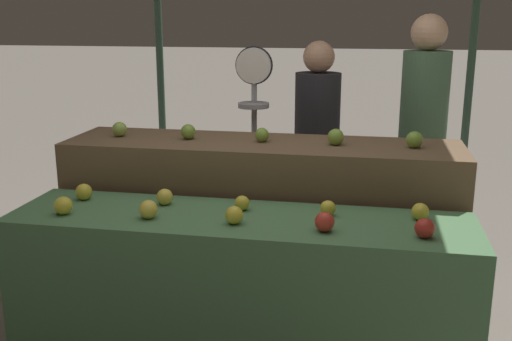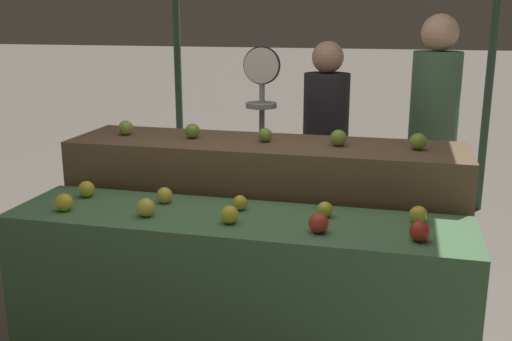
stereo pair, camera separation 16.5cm
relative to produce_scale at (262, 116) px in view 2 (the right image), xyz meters
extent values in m
cylinder|color=#33513D|center=(-1.30, 1.87, 0.19)|extent=(0.07, 0.07, 2.59)
cylinder|color=#33513D|center=(1.60, 1.87, 0.19)|extent=(0.07, 0.07, 2.59)
cube|color=#4C7A4C|center=(0.15, -1.16, -0.69)|extent=(2.20, 0.55, 0.82)
cube|color=brown|center=(0.15, -0.56, -0.58)|extent=(2.20, 0.55, 1.05)
sphere|color=gold|center=(-0.67, -1.27, -0.24)|extent=(0.09, 0.09, 0.09)
sphere|color=yellow|center=(-0.26, -1.26, -0.24)|extent=(0.09, 0.09, 0.09)
sphere|color=gold|center=(0.15, -1.25, -0.25)|extent=(0.08, 0.08, 0.08)
sphere|color=red|center=(0.56, -1.28, -0.24)|extent=(0.09, 0.09, 0.09)
sphere|color=#B72D23|center=(0.98, -1.27, -0.24)|extent=(0.09, 0.09, 0.09)
sphere|color=gold|center=(-0.69, -1.04, -0.24)|extent=(0.08, 0.08, 0.08)
sphere|color=yellow|center=(-0.25, -1.04, -0.25)|extent=(0.08, 0.08, 0.08)
sphere|color=gold|center=(0.15, -1.05, -0.25)|extent=(0.07, 0.07, 0.07)
sphere|color=gold|center=(0.56, -1.06, -0.25)|extent=(0.07, 0.07, 0.07)
sphere|color=gold|center=(0.98, -1.04, -0.25)|extent=(0.08, 0.08, 0.08)
sphere|color=#8EB247|center=(-0.68, -0.56, -0.01)|extent=(0.09, 0.09, 0.09)
sphere|color=#7AA338|center=(-0.27, -0.55, -0.01)|extent=(0.08, 0.08, 0.08)
sphere|color=#7AA338|center=(0.15, -0.55, -0.01)|extent=(0.08, 0.08, 0.08)
sphere|color=#7AA338|center=(0.56, -0.56, -0.01)|extent=(0.09, 0.09, 0.09)
sphere|color=#7AA338|center=(0.97, -0.55, -0.01)|extent=(0.09, 0.09, 0.09)
cylinder|color=#99999E|center=(0.00, 0.01, -0.38)|extent=(0.04, 0.04, 1.45)
cylinder|color=black|center=(0.00, 0.01, 0.32)|extent=(0.24, 0.01, 0.24)
cylinder|color=silver|center=(0.00, -0.01, 0.32)|extent=(0.22, 0.02, 0.22)
cylinder|color=#99999E|center=(0.00, -0.01, 0.14)|extent=(0.01, 0.01, 0.14)
cylinder|color=#99999E|center=(0.00, -0.01, 0.07)|extent=(0.20, 0.20, 0.03)
cube|color=#2D2D38|center=(0.39, 0.19, -0.74)|extent=(0.26, 0.20, 0.73)
cylinder|color=#232328|center=(0.39, 0.19, -0.05)|extent=(0.38, 0.38, 0.64)
sphere|color=tan|center=(0.39, 0.19, 0.37)|extent=(0.21, 0.21, 0.21)
cube|color=#2D2D38|center=(1.08, 0.23, -0.70)|extent=(0.26, 0.19, 0.81)
cylinder|color=#476B4C|center=(1.08, 0.23, 0.06)|extent=(0.37, 0.37, 0.70)
sphere|color=tan|center=(1.08, 0.23, 0.53)|extent=(0.23, 0.23, 0.23)
camera|label=1|loc=(0.73, -3.76, 0.63)|focal=42.00mm
camera|label=2|loc=(0.89, -3.72, 0.63)|focal=42.00mm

